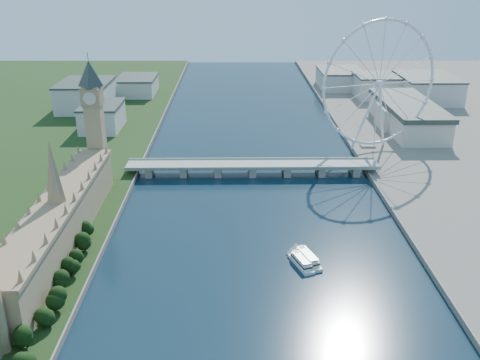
{
  "coord_description": "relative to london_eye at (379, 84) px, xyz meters",
  "views": [
    {
      "loc": [
        -16.39,
        -138.07,
        172.25
      ],
      "look_at": [
        -12.04,
        210.0,
        30.77
      ],
      "focal_mm": 40.0,
      "sensor_mm": 36.0,
      "label": 1
    }
  ],
  "objects": [
    {
      "name": "county_hall",
      "position": [
        55.02,
        74.92,
        -67.52
      ],
      "size": [
        54.0,
        144.0,
        35.0
      ],
      "primitive_type": null,
      "color": "beige",
      "rests_on": "ground"
    },
    {
      "name": "tree_row",
      "position": [
        -232.98,
        -281.08,
        -58.47
      ],
      "size": [
        8.78,
        216.78,
        20.87
      ],
      "color": "black",
      "rests_on": "ground"
    },
    {
      "name": "tour_boat_far",
      "position": [
        -95.25,
        -209.18,
        -67.52
      ],
      "size": [
        15.82,
        28.44,
        6.09
      ],
      "primitive_type": null,
      "rotation": [
        0.0,
        0.0,
        0.34
      ],
      "color": "silver",
      "rests_on": "ground"
    },
    {
      "name": "westminster_bridge",
      "position": [
        -119.98,
        -55.08,
        -60.89
      ],
      "size": [
        220.0,
        22.0,
        9.5
      ],
      "color": "gray",
      "rests_on": "ground"
    },
    {
      "name": "london_eye",
      "position": [
        0.0,
        0.0,
        0.0
      ],
      "size": [
        113.6,
        39.12,
        124.3
      ],
      "color": "silver",
      "rests_on": "ground"
    },
    {
      "name": "parliament_range",
      "position": [
        -247.98,
        -185.08,
        -49.04
      ],
      "size": [
        24.0,
        200.0,
        70.0
      ],
      "color": "tan",
      "rests_on": "ground"
    },
    {
      "name": "city_skyline",
      "position": [
        -80.75,
        205.0,
        -50.56
      ],
      "size": [
        505.0,
        280.0,
        32.0
      ],
      "color": "beige",
      "rests_on": "ground"
    },
    {
      "name": "tour_boat_near",
      "position": [
        -90.93,
        -205.27,
        -67.52
      ],
      "size": [
        17.27,
        31.15,
        6.7
      ],
      "primitive_type": null,
      "rotation": [
        0.0,
        0.0,
        0.33
      ],
      "color": "beige",
      "rests_on": "ground"
    },
    {
      "name": "big_ben",
      "position": [
        -247.98,
        -77.08,
        -0.95
      ],
      "size": [
        20.02,
        20.02,
        110.0
      ],
      "color": "tan",
      "rests_on": "ground"
    }
  ]
}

